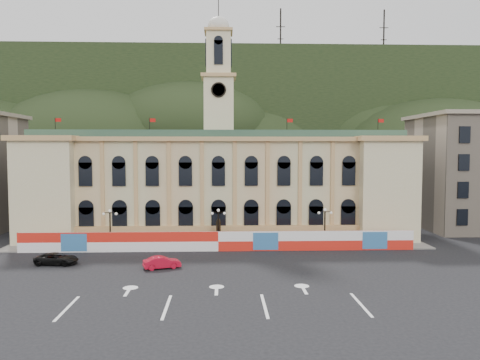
{
  "coord_description": "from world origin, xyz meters",
  "views": [
    {
      "loc": [
        0.61,
        -43.48,
        12.75
      ],
      "look_at": [
        2.86,
        18.0,
        8.83
      ],
      "focal_mm": 35.0,
      "sensor_mm": 36.0,
      "label": 1
    }
  ],
  "objects_px": {
    "statue": "(218,237)",
    "black_suv": "(57,259)",
    "lamp_center": "(218,225)",
    "red_sedan": "(162,262)"
  },
  "relations": [
    {
      "from": "statue",
      "to": "black_suv",
      "type": "distance_m",
      "value": 20.23
    },
    {
      "from": "statue",
      "to": "lamp_center",
      "type": "bearing_deg",
      "value": -90.0
    },
    {
      "from": "lamp_center",
      "to": "red_sedan",
      "type": "xyz_separation_m",
      "value": [
        -5.99,
        -10.48,
        -2.41
      ]
    },
    {
      "from": "statue",
      "to": "red_sedan",
      "type": "distance_m",
      "value": 12.96
    },
    {
      "from": "lamp_center",
      "to": "statue",
      "type": "bearing_deg",
      "value": 90.0
    },
    {
      "from": "lamp_center",
      "to": "black_suv",
      "type": "distance_m",
      "value": 19.94
    },
    {
      "from": "red_sedan",
      "to": "black_suv",
      "type": "distance_m",
      "value": 12.18
    },
    {
      "from": "lamp_center",
      "to": "red_sedan",
      "type": "height_order",
      "value": "lamp_center"
    },
    {
      "from": "statue",
      "to": "red_sedan",
      "type": "relative_size",
      "value": 0.88
    },
    {
      "from": "statue",
      "to": "red_sedan",
      "type": "bearing_deg",
      "value": -117.54
    }
  ]
}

